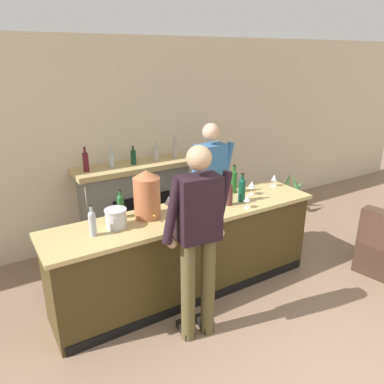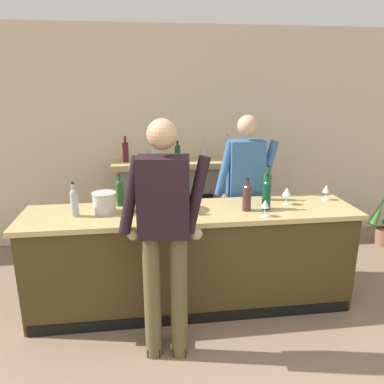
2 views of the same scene
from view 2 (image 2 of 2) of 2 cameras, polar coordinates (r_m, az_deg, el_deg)
The scene contains 17 objects.
wall_back_panel at distance 4.94m, azimuth -1.19°, elevation 8.27°, with size 12.00×0.07×2.75m.
bar_counter at distance 3.55m, azimuth -0.02°, elevation -10.12°, with size 3.01×0.68×0.96m.
fireplace_stone at distance 4.85m, azimuth -2.05°, elevation -1.55°, with size 1.63×0.52×1.45m.
person_customer at distance 2.70m, azimuth -4.23°, elevation -6.29°, with size 0.66×0.34×1.84m.
person_bartender at distance 3.97m, azimuth 8.10°, elevation 0.21°, with size 0.66×0.30×1.76m.
copper_dispenser at distance 3.36m, azimuth -7.24°, elevation 1.47°, with size 0.27×0.31×0.50m.
ice_bucket_steel at distance 3.36m, azimuth -13.20°, elevation -1.59°, with size 0.21×0.21×0.19m.
wine_bottle_rose_blush at distance 3.33m, azimuth -17.50°, elevation -1.37°, with size 0.07×0.07×0.30m.
wine_bottle_port_short at distance 3.36m, azimuth 8.38°, elevation -0.62°, with size 0.08×0.08×0.30m.
wine_bottle_riesling_slim at distance 3.42m, azimuth 11.31°, elevation -0.21°, with size 0.08×0.08×0.33m.
wine_bottle_cabernet_heavy at distance 3.52m, azimuth -10.97°, elevation 0.06°, with size 0.07×0.07×0.30m.
wine_bottle_merlot_tall at distance 3.70m, azimuth 11.38°, elevation 1.10°, with size 0.08×0.08×0.34m.
wine_glass_front_right at distance 3.86m, azimuth 19.75°, elevation 0.36°, with size 0.07×0.07×0.15m.
wine_glass_back_row at distance 3.60m, azimuth 14.26°, elevation 0.00°, with size 0.09×0.09×0.17m.
wine_glass_near_bucket at distance 3.44m, azimuth -2.87°, elevation -0.37°, with size 0.09×0.09×0.17m.
wine_glass_by_dispenser at distance 3.23m, azimuth 0.04°, elevation -1.47°, with size 0.07×0.07×0.16m.
wine_glass_front_left at distance 3.25m, azimuth 11.08°, elevation -1.89°, with size 0.07×0.07×0.15m.
Camera 2 is at (-0.55, -1.08, 2.06)m, focal length 35.00 mm.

